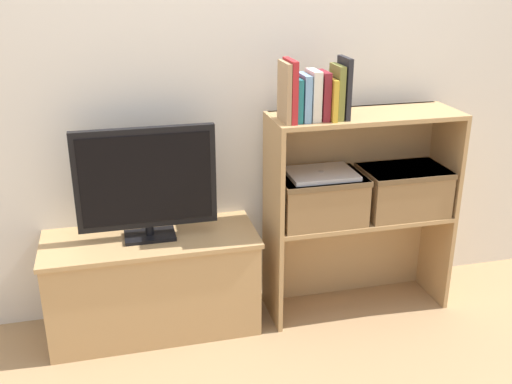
{
  "coord_description": "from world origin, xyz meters",
  "views": [
    {
      "loc": [
        -0.59,
        -2.24,
        1.61
      ],
      "look_at": [
        0.0,
        0.15,
        0.65
      ],
      "focal_mm": 42.0,
      "sensor_mm": 36.0,
      "label": 1
    }
  ],
  "objects_px": {
    "book_olive": "(337,92)",
    "tv": "(146,181)",
    "tv_stand": "(153,283)",
    "book_maroon": "(323,95)",
    "book_tan": "(284,92)",
    "laptop": "(321,174)",
    "storage_basket_left": "(320,196)",
    "book_mustard": "(330,98)",
    "book_charcoal": "(344,88)",
    "book_crimson": "(290,91)",
    "book_ivory": "(313,95)",
    "book_teal": "(296,99)",
    "storage_basket_right": "(403,188)",
    "book_skyblue": "(304,97)"
  },
  "relations": [
    {
      "from": "book_olive",
      "to": "book_charcoal",
      "type": "distance_m",
      "value": 0.04
    },
    {
      "from": "tv",
      "to": "storage_basket_right",
      "type": "distance_m",
      "value": 1.19
    },
    {
      "from": "book_charcoal",
      "to": "storage_basket_left",
      "type": "xyz_separation_m",
      "value": [
        -0.08,
        0.03,
        -0.5
      ]
    },
    {
      "from": "tv_stand",
      "to": "book_maroon",
      "type": "relative_size",
      "value": 4.62
    },
    {
      "from": "book_tan",
      "to": "book_olive",
      "type": "distance_m",
      "value": 0.23
    },
    {
      "from": "tv_stand",
      "to": "book_tan",
      "type": "bearing_deg",
      "value": -7.78
    },
    {
      "from": "book_teal",
      "to": "storage_basket_right",
      "type": "bearing_deg",
      "value": 3.32
    },
    {
      "from": "book_mustard",
      "to": "book_charcoal",
      "type": "xyz_separation_m",
      "value": [
        0.06,
        0.0,
        0.04
      ]
    },
    {
      "from": "laptop",
      "to": "book_crimson",
      "type": "bearing_deg",
      "value": -168.93
    },
    {
      "from": "book_ivory",
      "to": "book_charcoal",
      "type": "xyz_separation_m",
      "value": [
        0.14,
        -0.0,
        0.02
      ]
    },
    {
      "from": "tv",
      "to": "book_tan",
      "type": "distance_m",
      "value": 0.69
    },
    {
      "from": "book_tan",
      "to": "laptop",
      "type": "height_order",
      "value": "book_tan"
    },
    {
      "from": "book_skyblue",
      "to": "laptop",
      "type": "relative_size",
      "value": 0.65
    },
    {
      "from": "tv",
      "to": "book_ivory",
      "type": "distance_m",
      "value": 0.79
    },
    {
      "from": "book_skyblue",
      "to": "storage_basket_right",
      "type": "bearing_deg",
      "value": 3.54
    },
    {
      "from": "storage_basket_left",
      "to": "laptop",
      "type": "distance_m",
      "value": 0.11
    },
    {
      "from": "book_teal",
      "to": "book_olive",
      "type": "xyz_separation_m",
      "value": [
        0.18,
        -0.0,
        0.02
      ]
    },
    {
      "from": "tv",
      "to": "book_crimson",
      "type": "bearing_deg",
      "value": -7.32
    },
    {
      "from": "tv_stand",
      "to": "book_skyblue",
      "type": "distance_m",
      "value": 1.07
    },
    {
      "from": "laptop",
      "to": "book_mustard",
      "type": "bearing_deg",
      "value": -67.91
    },
    {
      "from": "book_teal",
      "to": "book_olive",
      "type": "height_order",
      "value": "book_olive"
    },
    {
      "from": "book_crimson",
      "to": "book_charcoal",
      "type": "height_order",
      "value": "same"
    },
    {
      "from": "tv_stand",
      "to": "storage_basket_left",
      "type": "height_order",
      "value": "storage_basket_left"
    },
    {
      "from": "book_crimson",
      "to": "book_ivory",
      "type": "relative_size",
      "value": 1.22
    },
    {
      "from": "book_crimson",
      "to": "book_olive",
      "type": "bearing_deg",
      "value": -0.0
    },
    {
      "from": "book_crimson",
      "to": "book_charcoal",
      "type": "distance_m",
      "value": 0.24
    },
    {
      "from": "book_mustard",
      "to": "storage_basket_left",
      "type": "distance_m",
      "value": 0.46
    },
    {
      "from": "book_crimson",
      "to": "laptop",
      "type": "distance_m",
      "value": 0.42
    },
    {
      "from": "laptop",
      "to": "book_ivory",
      "type": "bearing_deg",
      "value": -152.07
    },
    {
      "from": "book_teal",
      "to": "book_charcoal",
      "type": "height_order",
      "value": "book_charcoal"
    },
    {
      "from": "book_tan",
      "to": "book_mustard",
      "type": "distance_m",
      "value": 0.2
    },
    {
      "from": "book_olive",
      "to": "tv",
      "type": "bearing_deg",
      "value": 174.52
    },
    {
      "from": "tv",
      "to": "laptop",
      "type": "bearing_deg",
      "value": -3.44
    },
    {
      "from": "book_maroon",
      "to": "book_mustard",
      "type": "xyz_separation_m",
      "value": [
        0.03,
        0.0,
        -0.01
      ]
    },
    {
      "from": "book_crimson",
      "to": "book_maroon",
      "type": "xyz_separation_m",
      "value": [
        0.14,
        0.0,
        -0.03
      ]
    },
    {
      "from": "book_maroon",
      "to": "storage_basket_right",
      "type": "xyz_separation_m",
      "value": [
        0.43,
        0.03,
        -0.47
      ]
    },
    {
      "from": "tv",
      "to": "book_crimson",
      "type": "xyz_separation_m",
      "value": [
        0.61,
        -0.08,
        0.37
      ]
    },
    {
      "from": "book_maroon",
      "to": "book_charcoal",
      "type": "height_order",
      "value": "book_charcoal"
    },
    {
      "from": "book_maroon",
      "to": "book_mustard",
      "type": "relative_size",
      "value": 1.16
    },
    {
      "from": "storage_basket_right",
      "to": "book_maroon",
      "type": "bearing_deg",
      "value": -175.78
    },
    {
      "from": "tv",
      "to": "storage_basket_left",
      "type": "xyz_separation_m",
      "value": [
        0.77,
        -0.05,
        -0.12
      ]
    },
    {
      "from": "book_ivory",
      "to": "tv",
      "type": "bearing_deg",
      "value": 173.73
    },
    {
      "from": "book_ivory",
      "to": "book_skyblue",
      "type": "bearing_deg",
      "value": -180.0
    },
    {
      "from": "book_teal",
      "to": "book_skyblue",
      "type": "xyz_separation_m",
      "value": [
        0.03,
        0.0,
        0.01
      ]
    },
    {
      "from": "book_tan",
      "to": "book_maroon",
      "type": "relative_size",
      "value": 1.22
    },
    {
      "from": "book_tan",
      "to": "book_mustard",
      "type": "bearing_deg",
      "value": 0.0
    },
    {
      "from": "book_ivory",
      "to": "laptop",
      "type": "height_order",
      "value": "book_ivory"
    },
    {
      "from": "book_maroon",
      "to": "book_olive",
      "type": "relative_size",
      "value": 0.9
    },
    {
      "from": "book_charcoal",
      "to": "storage_basket_right",
      "type": "bearing_deg",
      "value": 5.38
    },
    {
      "from": "tv_stand",
      "to": "book_maroon",
      "type": "xyz_separation_m",
      "value": [
        0.75,
        -0.08,
        0.84
      ]
    }
  ]
}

